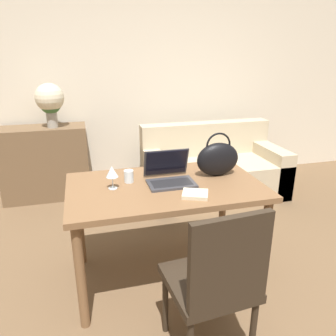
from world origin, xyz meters
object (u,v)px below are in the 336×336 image
flower_vase (50,101)px  laptop (169,173)px  handbag (218,159)px  drinking_glass (129,176)px  wine_glass (112,172)px  couch (212,171)px  chair (216,279)px

flower_vase → laptop: bearing=-62.2°
handbag → flower_vase: size_ratio=0.68×
drinking_glass → wine_glass: size_ratio=0.54×
laptop → wine_glass: size_ratio=2.03×
couch → flower_vase: size_ratio=3.39×
laptop → drinking_glass: size_ratio=3.76×
drinking_glass → wine_glass: bearing=-143.9°
laptop → wine_glass: 0.41m
couch → flower_vase: 2.01m
chair → couch: size_ratio=0.59×
handbag → flower_vase: flower_vase is taller
couch → drinking_glass: size_ratio=18.68×
wine_glass → handbag: bearing=3.8°
couch → wine_glass: 1.99m
chair → couch: bearing=63.0°
chair → handbag: bearing=62.6°
couch → laptop: (-0.91, -1.34, 0.54)m
drinking_glass → flower_vase: flower_vase is taller
wine_glass → flower_vase: bearing=105.7°
chair → laptop: size_ratio=2.92×
laptop → wine_glass: bearing=-175.5°
chair → drinking_glass: (-0.31, 0.88, 0.28)m
drinking_glass → wine_glass: 0.17m
drinking_glass → handbag: handbag is taller
couch → flower_vase: bearing=169.3°
chair → wine_glass: (-0.44, 0.79, 0.35)m
couch → handbag: bearing=-111.8°
drinking_glass → handbag: bearing=-3.3°
laptop → wine_glass: (-0.40, -0.03, 0.06)m
chair → flower_vase: flower_vase is taller
laptop → drinking_glass: 0.29m
chair → handbag: 0.98m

